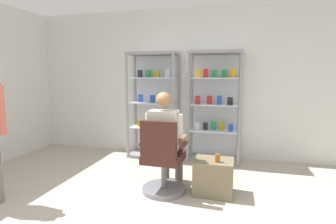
{
  "coord_description": "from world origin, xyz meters",
  "views": [
    {
      "loc": [
        0.92,
        -1.83,
        1.49
      ],
      "look_at": [
        0.02,
        1.59,
        1.0
      ],
      "focal_mm": 28.13,
      "sensor_mm": 36.0,
      "label": 1
    }
  ],
  "objects_px": {
    "display_cabinet_right": "(214,106)",
    "office_chair": "(163,163)",
    "tea_glass": "(217,158)",
    "storage_crate": "(214,177)",
    "seated_shopkeeper": "(166,136)",
    "display_cabinet_left": "(154,104)"
  },
  "relations": [
    {
      "from": "display_cabinet_right",
      "to": "office_chair",
      "type": "relative_size",
      "value": 1.98
    },
    {
      "from": "office_chair",
      "to": "tea_glass",
      "type": "relative_size",
      "value": 9.57
    },
    {
      "from": "storage_crate",
      "to": "seated_shopkeeper",
      "type": "bearing_deg",
      "value": -179.98
    },
    {
      "from": "display_cabinet_left",
      "to": "office_chair",
      "type": "bearing_deg",
      "value": -68.79
    },
    {
      "from": "office_chair",
      "to": "seated_shopkeeper",
      "type": "height_order",
      "value": "seated_shopkeeper"
    },
    {
      "from": "seated_shopkeeper",
      "to": "storage_crate",
      "type": "relative_size",
      "value": 2.66
    },
    {
      "from": "seated_shopkeeper",
      "to": "storage_crate",
      "type": "height_order",
      "value": "seated_shopkeeper"
    },
    {
      "from": "storage_crate",
      "to": "display_cabinet_right",
      "type": "bearing_deg",
      "value": 95.1
    },
    {
      "from": "seated_shopkeeper",
      "to": "tea_glass",
      "type": "height_order",
      "value": "seated_shopkeeper"
    },
    {
      "from": "display_cabinet_left",
      "to": "office_chair",
      "type": "xyz_separation_m",
      "value": [
        0.59,
        -1.53,
        -0.57
      ]
    },
    {
      "from": "office_chair",
      "to": "seated_shopkeeper",
      "type": "relative_size",
      "value": 0.74
    },
    {
      "from": "display_cabinet_left",
      "to": "storage_crate",
      "type": "height_order",
      "value": "display_cabinet_left"
    },
    {
      "from": "display_cabinet_right",
      "to": "storage_crate",
      "type": "xyz_separation_m",
      "value": [
        0.12,
        -1.37,
        -0.75
      ]
    },
    {
      "from": "display_cabinet_right",
      "to": "tea_glass",
      "type": "bearing_deg",
      "value": -83.36
    },
    {
      "from": "display_cabinet_right",
      "to": "seated_shopkeeper",
      "type": "bearing_deg",
      "value": -110.07
    },
    {
      "from": "seated_shopkeeper",
      "to": "storage_crate",
      "type": "bearing_deg",
      "value": 0.02
    },
    {
      "from": "display_cabinet_left",
      "to": "display_cabinet_right",
      "type": "distance_m",
      "value": 1.1
    },
    {
      "from": "display_cabinet_left",
      "to": "tea_glass",
      "type": "relative_size",
      "value": 18.94
    },
    {
      "from": "display_cabinet_right",
      "to": "office_chair",
      "type": "distance_m",
      "value": 1.71
    },
    {
      "from": "display_cabinet_left",
      "to": "seated_shopkeeper",
      "type": "height_order",
      "value": "display_cabinet_left"
    },
    {
      "from": "seated_shopkeeper",
      "to": "office_chair",
      "type": "bearing_deg",
      "value": -91.99
    },
    {
      "from": "display_cabinet_right",
      "to": "seated_shopkeeper",
      "type": "distance_m",
      "value": 1.48
    }
  ]
}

